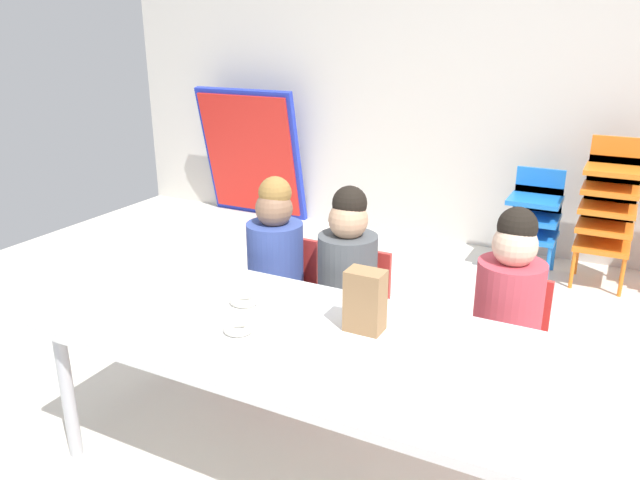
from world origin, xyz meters
The scene contains 13 objects.
ground_plane centered at (0.01, -0.01, -0.01)m, with size 6.59×4.51×0.02m.
back_wall centered at (0.00, 2.26, 1.25)m, with size 6.59×0.10×2.49m, color beige.
craft_table centered at (-0.17, -0.53, 0.52)m, with size 1.84×0.79×0.56m.
seated_child_near_camera centered at (-0.68, 0.09, 0.55)m, with size 0.32×0.32×0.92m.
seated_child_middle_seat centered at (-0.31, 0.09, 0.55)m, with size 0.32×0.31×0.92m.
seated_child_far_right centered at (0.38, 0.09, 0.55)m, with size 0.32×0.31×0.92m.
kid_chair_blue_stack centered at (0.21, 1.86, 0.40)m, with size 0.32×0.30×0.68m.
kid_chair_orange_stack centered at (0.63, 1.86, 0.52)m, with size 0.32×0.30×0.92m.
folded_activity_table centered at (-2.11, 2.06, 0.54)m, with size 0.90×0.29×1.09m.
paper_bag_brown centered at (-0.02, -0.41, 0.67)m, with size 0.13×0.09×0.22m, color #9E754C.
paper_plate_near_edge centered at (-0.50, -0.44, 0.57)m, with size 0.18×0.18×0.01m, color white.
donut_powdered_on_plate centered at (-0.50, -0.44, 0.58)m, with size 0.11×0.11×0.03m, color white.
donut_powdered_loose centered at (-0.40, -0.62, 0.58)m, with size 0.11×0.11×0.03m, color white.
Camera 1 is at (0.72, -2.18, 1.56)m, focal length 34.54 mm.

